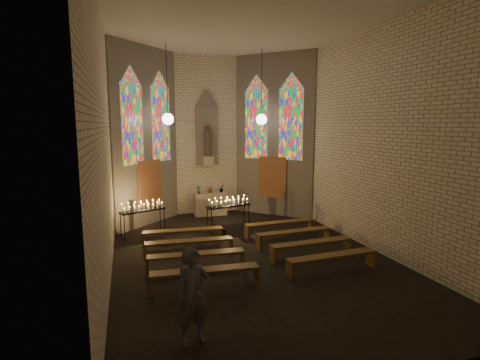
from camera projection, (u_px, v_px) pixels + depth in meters
name	position (u px, v px, depth m)	size (l,w,h in m)	color
floor	(249.00, 255.00, 11.53)	(12.00, 12.00, 0.00)	black
room	(221.00, 132.00, 14.17)	(8.22, 12.43, 7.00)	#F4E8CD
altar	(210.00, 204.00, 16.61)	(1.40, 0.60, 1.00)	beige
flower_vase_left	(199.00, 190.00, 16.29)	(0.18, 0.12, 0.34)	#4C723F
flower_vase_center	(210.00, 189.00, 16.49)	(0.31, 0.27, 0.34)	#4C723F
flower_vase_right	(222.00, 188.00, 16.64)	(0.20, 0.16, 0.37)	#4C723F
aisle_flower_pot	(223.00, 229.00, 13.62)	(0.23, 0.23, 0.42)	#4C723F
votive_stand_left	(143.00, 208.00, 13.37)	(1.66, 1.01, 1.21)	black
votive_stand_right	(229.00, 203.00, 13.97)	(1.75, 0.81, 1.25)	black
pew_left_0	(183.00, 232.00, 12.54)	(2.68, 0.53, 0.51)	brown
pew_right_0	(280.00, 224.00, 13.55)	(2.68, 0.53, 0.51)	brown
pew_left_1	(189.00, 243.00, 11.40)	(2.68, 0.53, 0.51)	brown
pew_right_1	(294.00, 233.00, 12.42)	(2.68, 0.53, 0.51)	brown
pew_left_2	(196.00, 256.00, 10.27)	(2.68, 0.53, 0.51)	brown
pew_right_2	(312.00, 244.00, 11.28)	(2.68, 0.53, 0.51)	brown
pew_left_3	(205.00, 273.00, 9.13)	(2.68, 0.53, 0.51)	brown
pew_right_3	(332.00, 258.00, 10.15)	(2.68, 0.53, 0.51)	brown
visitor	(193.00, 296.00, 6.83)	(0.66, 0.43, 1.81)	#4D4E57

